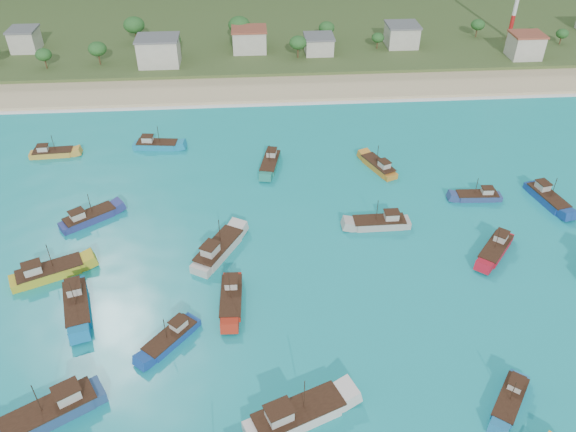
{
  "coord_description": "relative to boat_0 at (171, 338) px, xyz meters",
  "views": [
    {
      "loc": [
        -1.34,
        -60.06,
        60.73
      ],
      "look_at": [
        4.29,
        18.0,
        3.0
      ],
      "focal_mm": 35.0,
      "sensor_mm": 36.0,
      "label": 1
    }
  ],
  "objects": [
    {
      "name": "boat_28",
      "position": [
        8.3,
        7.14,
        0.11
      ],
      "size": [
        3.31,
        10.23,
        5.99
      ],
      "rotation": [
        0.0,
        0.0,
        3.11
      ],
      "color": "#B22614",
      "rests_on": "ground"
    },
    {
      "name": "boat_11",
      "position": [
        15.98,
        45.93,
        0.07
      ],
      "size": [
        4.93,
        10.17,
        5.78
      ],
      "rotation": [
        0.0,
        0.0,
        2.92
      ],
      "color": "#1D7C6B",
      "rests_on": "ground"
    },
    {
      "name": "boat_22",
      "position": [
        -30.11,
        53.52,
        -0.01
      ],
      "size": [
        9.19,
        3.22,
        5.35
      ],
      "rotation": [
        0.0,
        0.0,
        4.77
      ],
      "color": "gold",
      "rests_on": "ground"
    },
    {
      "name": "surf_line",
      "position": [
        13.81,
        75.74,
        -0.59
      ],
      "size": [
        400.0,
        2.5,
        0.08
      ],
      "primitive_type": "cube",
      "color": "white",
      "rests_on": "ground"
    },
    {
      "name": "boat_10",
      "position": [
        -14.49,
        7.26,
        0.21
      ],
      "size": [
        6.3,
        11.61,
        6.58
      ],
      "rotation": [
        0.0,
        0.0,
        3.43
      ],
      "color": "#1070AE",
      "rests_on": "ground"
    },
    {
      "name": "boat_20",
      "position": [
        -17.4,
        29.32,
        0.1
      ],
      "size": [
        9.94,
        8.29,
        5.96
      ],
      "rotation": [
        0.0,
        0.0,
        5.33
      ],
      "color": "navy",
      "rests_on": "ground"
    },
    {
      "name": "boat_19",
      "position": [
        52.24,
        15.53,
        0.09
      ],
      "size": [
        8.67,
        9.48,
        5.88
      ],
      "rotation": [
        0.0,
        0.0,
        2.44
      ],
      "color": "red",
      "rests_on": "ground"
    },
    {
      "name": "boat_8",
      "position": [
        -20.58,
        14.82,
        0.22
      ],
      "size": [
        11.59,
        7.59,
        6.63
      ],
      "rotation": [
        0.0,
        0.0,
        5.13
      ],
      "color": "gold",
      "rests_on": "ground"
    },
    {
      "name": "beach",
      "position": [
        13.81,
        85.24,
        -0.59
      ],
      "size": [
        400.0,
        18.0,
        1.2
      ],
      "primitive_type": "cube",
      "color": "beige",
      "rests_on": "ground"
    },
    {
      "name": "boat_12",
      "position": [
        43.3,
        -13.1,
        -0.04
      ],
      "size": [
        7.39,
        8.54,
        5.18
      ],
      "rotation": [
        0.0,
        0.0,
        2.49
      ],
      "color": "#1E70A7",
      "rests_on": "ground"
    },
    {
      "name": "boat_29",
      "position": [
        16.42,
        -13.75,
        0.37
      ],
      "size": [
        13.1,
        8.19,
        7.46
      ],
      "rotation": [
        0.0,
        0.0,
        5.1
      ],
      "color": "silver",
      "rests_on": "ground"
    },
    {
      "name": "village",
      "position": [
        25.77,
        107.2,
        4.13
      ],
      "size": [
        216.61,
        28.38,
        7.23
      ],
      "color": "beige",
      "rests_on": "ground"
    },
    {
      "name": "boat_3",
      "position": [
        38.09,
        43.13,
        0.03
      ],
      "size": [
        6.38,
        9.79,
        5.6
      ],
      "rotation": [
        0.0,
        0.0,
        0.41
      ],
      "color": "#C57B26",
      "rests_on": "ground"
    },
    {
      "name": "boat_2",
      "position": [
        6.02,
        18.37,
        0.28
      ],
      "size": [
        8.85,
        11.91,
        6.94
      ],
      "rotation": [
        0.0,
        0.0,
        5.76
      ],
      "color": "beige",
      "rests_on": "ground"
    },
    {
      "name": "vegetation",
      "position": [
        1.65,
        109.44,
        4.51
      ],
      "size": [
        276.56,
        26.15,
        8.56
      ],
      "color": "#235623",
      "rests_on": "ground"
    },
    {
      "name": "boat_0",
      "position": [
        0.0,
        0.0,
        0.0
      ],
      "size": [
        7.98,
        8.72,
        5.41
      ],
      "rotation": [
        0.0,
        0.0,
        2.44
      ],
      "color": "navy",
      "rests_on": "ground"
    },
    {
      "name": "boat_6",
      "position": [
        54.69,
        31.15,
        -0.06
      ],
      "size": [
        8.73,
        2.93,
        5.1
      ],
      "rotation": [
        0.0,
        0.0,
        1.53
      ],
      "color": "navy",
      "rests_on": "ground"
    },
    {
      "name": "boat_26",
      "position": [
        -8.38,
        55.41,
        0.06
      ],
      "size": [
        9.97,
        3.96,
        5.74
      ],
      "rotation": [
        0.0,
        0.0,
        4.6
      ],
      "color": "#1381AB",
      "rests_on": "ground"
    },
    {
      "name": "land",
      "position": [
        13.81,
        146.24,
        -0.59
      ],
      "size": [
        400.0,
        110.0,
        2.4
      ],
      "primitive_type": "cube",
      "color": "#385123",
      "rests_on": "ground"
    },
    {
      "name": "boat_17",
      "position": [
        34.46,
        23.99,
        0.12
      ],
      "size": [
        10.32,
        3.16,
        6.08
      ],
      "rotation": [
        0.0,
        0.0,
        1.58
      ],
      "color": "#ABA49C",
      "rests_on": "ground"
    },
    {
      "name": "boat_4",
      "position": [
        -13.28,
        -11.07,
        0.34
      ],
      "size": [
        12.43,
        9.35,
        7.26
      ],
      "rotation": [
        0.0,
        0.0,
        2.1
      ],
      "color": "navy",
      "rests_on": "ground"
    },
    {
      "name": "boat_13",
      "position": [
        67.45,
        29.44,
        0.13
      ],
      "size": [
        5.21,
        10.76,
        6.11
      ],
      "rotation": [
        0.0,
        0.0,
        3.36
      ],
      "color": "navy",
      "rests_on": "ground"
    },
    {
      "name": "ground",
      "position": [
        13.81,
        6.24,
        -0.59
      ],
      "size": [
        600.0,
        600.0,
        0.0
      ],
      "primitive_type": "plane",
      "color": "#0D8190",
      "rests_on": "ground"
    }
  ]
}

